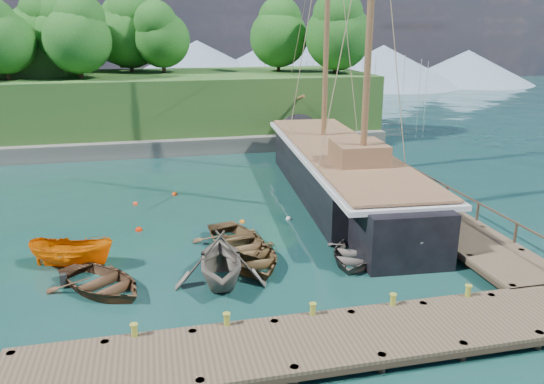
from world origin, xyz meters
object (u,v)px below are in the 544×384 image
Objects in this scene: cabin_boat_white at (411,254)px; rowboat_1 at (221,282)px; motorboat_orange at (73,267)px; rowboat_0 at (102,290)px; rowboat_3 at (353,260)px; schooner at (340,174)px; rowboat_2 at (250,263)px; rowboat_4 at (238,249)px.

rowboat_1 is at bearing -155.93° from cabin_boat_white.
rowboat_1 is 1.15× the size of motorboat_orange.
rowboat_0 is at bearing -132.49° from motorboat_orange.
schooner is at bearing 102.80° from rowboat_3.
rowboat_1 reaches higher than motorboat_orange.
rowboat_0 is at bearing -159.39° from cabin_boat_white.
rowboat_2 is 1.17× the size of rowboat_3.
rowboat_2 is 11.78m from schooner.
rowboat_1 is 2.19m from rowboat_2.
rowboat_2 is 1.74m from rowboat_4.
rowboat_2 is 1.24× the size of motorboat_orange.
rowboat_2 is (6.30, 1.19, 0.00)m from rowboat_0.
rowboat_4 is 1.26× the size of motorboat_orange.
rowboat_1 is 1.09× the size of rowboat_3.
rowboat_4 is (6.00, 2.91, 0.00)m from rowboat_0.
rowboat_1 is 0.93× the size of rowboat_2.
rowboat_2 is at bearing 50.97° from rowboat_1.
rowboat_1 is at bearing -141.05° from rowboat_2.
rowboat_1 reaches higher than rowboat_0.
rowboat_4 is (-4.96, 2.39, 0.00)m from rowboat_3.
rowboat_1 reaches higher than rowboat_3.
schooner is at bearing 44.04° from rowboat_2.
rowboat_1 is (4.77, -0.37, 0.00)m from rowboat_0.
rowboat_4 is 8.21m from cabin_boat_white.
motorboat_orange is at bearing -169.15° from cabin_boat_white.
cabin_boat_white reaches higher than motorboat_orange.
rowboat_4 is at bearing -178.41° from cabin_boat_white.
rowboat_4 is 10.74m from schooner.
cabin_boat_white is (15.27, -2.03, 0.00)m from motorboat_orange.
rowboat_0 is at bearing -148.53° from rowboat_3.
rowboat_0 is 0.15× the size of schooner.
schooner is at bearing -44.61° from motorboat_orange.
schooner reaches higher than rowboat_2.
rowboat_3 is (6.19, 0.88, 0.00)m from rowboat_1.
rowboat_2 is 0.16× the size of schooner.
schooner is (8.98, 10.61, 1.24)m from rowboat_1.
rowboat_1 reaches higher than cabin_boat_white.
rowboat_3 is at bearing -161.22° from cabin_boat_white.
schooner reaches higher than rowboat_0.
rowboat_2 reaches higher than rowboat_3.
rowboat_3 is 1.06× the size of motorboat_orange.
rowboat_2 is at bearing -28.36° from rowboat_0.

